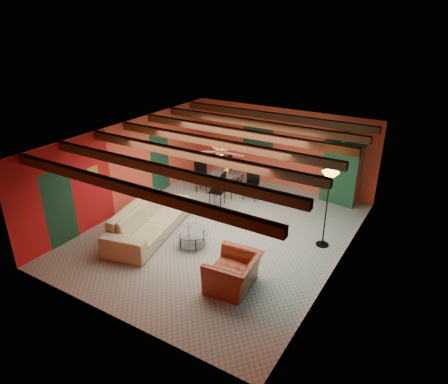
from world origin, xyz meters
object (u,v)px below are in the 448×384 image
Objects in this scene: floor_lamp at (326,210)px; vase at (227,161)px; sofa at (149,220)px; armchair at (233,272)px; potted_plant at (346,136)px; coffee_table at (192,239)px; dining_table at (227,179)px; armoire at (341,173)px.

vase is (-3.77, 1.39, 0.18)m from floor_lamp.
sofa reaches higher than armchair.
floor_lamp is 4.26× the size of potted_plant.
sofa is at bearing -175.76° from coffee_table.
armchair is at bearing -57.42° from vase.
potted_plant reaches higher than sofa.
dining_table is (0.48, 3.32, 0.13)m from sofa.
armoire is (3.80, 4.80, 0.52)m from sofa.
floor_lamp is at bearing -72.65° from armoire.
vase is (-3.32, -1.48, -0.94)m from potted_plant.
sofa is 6.36m from potted_plant.
coffee_table is at bearing -147.72° from floor_lamp.
coffee_table is 3.36m from dining_table.
armchair is at bearing -27.35° from coffee_table.
vase is (-3.32, -1.48, 0.26)m from armoire.
coffee_table is (-1.76, 0.91, -0.15)m from armchair.
potted_plant is at bearing 24.05° from dining_table.
coffee_table is 4.96× the size of vase.
floor_lamp is at bearing 32.28° from coffee_table.
dining_table is 4.47× the size of potted_plant.
potted_plant is at bearing -51.13° from sofa.
floor_lamp reaches higher than sofa.
armchair is 0.61× the size of armoire.
floor_lamp is (0.45, -2.88, 0.08)m from armoire.
vase is at bearing -20.97° from sofa.
sofa is 3.36m from dining_table.
dining_table is 1.05× the size of floor_lamp.
potted_plant reaches higher than armoire.
coffee_table is 5.35m from armoire.
armoire reaches higher than armchair.
armoire is (0.68, 5.62, 0.58)m from armchair.
potted_plant is 2.72× the size of vase.
sofa is at bearing -110.19° from armchair.
potted_plant reaches higher than dining_table.
armoire reaches higher than coffee_table.
floor_lamp reaches higher than armchair.
dining_table is at bearing 105.24° from coffee_table.
potted_plant is (3.80, 4.80, 1.72)m from sofa.
dining_table is at bearing -153.01° from armchair.
potted_plant reaches higher than floor_lamp.
vase is (0.48, 3.32, 0.78)m from sofa.
armoire is at bearing 24.05° from vase.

